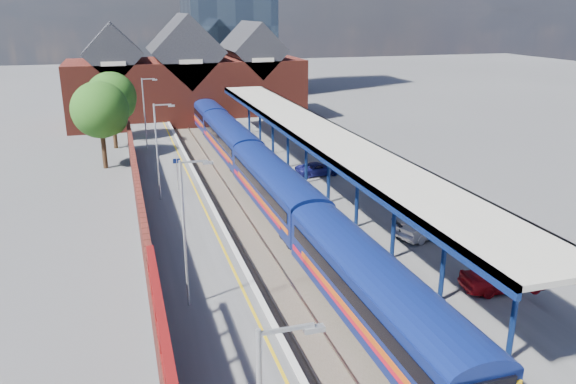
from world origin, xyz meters
The scene contains 22 objects.
ground centered at (0.00, 30.00, 0.00)m, with size 240.00×240.00×0.00m, color #5B5B5E.
ballast_bed centered at (0.00, 20.00, 0.03)m, with size 6.00×76.00×0.06m, color #473D33.
rails centered at (0.00, 20.00, 0.12)m, with size 4.51×76.00×0.14m.
left_platform centered at (-5.50, 20.00, 0.50)m, with size 5.00×76.00×1.00m, color #565659.
right_platform centered at (6.00, 20.00, 0.50)m, with size 6.00×76.00×1.00m, color #565659.
coping_left centered at (-3.15, 20.00, 1.02)m, with size 0.30×76.00×0.05m, color silver.
coping_right centered at (3.15, 20.00, 1.02)m, with size 0.30×76.00×0.05m, color silver.
yellow_line centered at (-3.75, 20.00, 1.01)m, with size 0.14×76.00×0.01m, color yellow.
train centered at (1.49, 27.65, 2.12)m, with size 2.94×65.92×3.45m.
canopy centered at (5.48, 21.95, 5.25)m, with size 4.50×52.00×4.48m.
lamp_post_b centered at (-6.36, 6.00, 4.99)m, with size 1.48×0.18×7.00m.
lamp_post_c centered at (-6.36, 22.00, 4.99)m, with size 1.48×0.18×7.00m.
lamp_post_d centered at (-6.36, 38.00, 4.99)m, with size 1.48×0.18×7.00m.
platform_sign centered at (-5.00, 24.00, 2.69)m, with size 0.55×0.08×2.50m.
brick_wall centered at (-8.10, 13.54, 2.45)m, with size 0.35×50.00×3.86m.
station_building centered at (0.00, 58.00, 5.45)m, with size 30.00×12.12×13.78m.
tree_near centered at (-10.35, 35.91, 5.35)m, with size 5.20×5.20×8.10m.
tree_far centered at (-9.35, 43.91, 5.35)m, with size 5.20×5.20×8.10m.
parked_car_red centered at (8.50, 3.09, 1.71)m, with size 1.67×4.16×1.42m, color #9E0D13.
parked_car_silver centered at (8.50, 10.18, 1.71)m, with size 1.49×4.29×1.41m, color #A6A5AA.
parked_car_dark centered at (8.32, 10.13, 1.57)m, with size 1.61×3.95×1.15m, color black.
parked_car_blue centered at (6.70, 24.78, 1.53)m, with size 1.76×3.82×1.06m, color navy.
Camera 1 is at (-8.79, -17.67, 14.15)m, focal length 35.00 mm.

